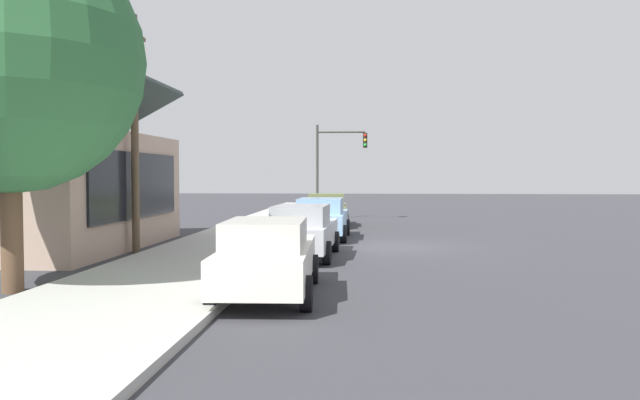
{
  "coord_description": "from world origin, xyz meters",
  "views": [
    {
      "loc": [
        -21.41,
        0.86,
        2.48
      ],
      "look_at": [
        0.78,
        2.57,
        1.57
      ],
      "focal_mm": 34.71,
      "sensor_mm": 36.0,
      "label": 1
    }
  ],
  "objects_px": {
    "utility_pole_wooden": "(135,129)",
    "fire_hydrant_red": "(254,242)",
    "car_silver": "(303,231)",
    "shade_tree": "(8,60)",
    "car_olive": "(327,209)",
    "traffic_light_main": "(337,156)",
    "car_skyblue": "(321,218)",
    "car_ivory": "(268,257)"
  },
  "relations": [
    {
      "from": "car_skyblue",
      "to": "fire_hydrant_red",
      "type": "relative_size",
      "value": 6.58
    },
    {
      "from": "car_olive",
      "to": "car_ivory",
      "type": "bearing_deg",
      "value": 177.5
    },
    {
      "from": "car_ivory",
      "to": "car_skyblue",
      "type": "relative_size",
      "value": 1.03
    },
    {
      "from": "fire_hydrant_red",
      "to": "utility_pole_wooden",
      "type": "bearing_deg",
      "value": 75.49
    },
    {
      "from": "car_ivory",
      "to": "utility_pole_wooden",
      "type": "relative_size",
      "value": 0.64
    },
    {
      "from": "car_silver",
      "to": "utility_pole_wooden",
      "type": "height_order",
      "value": "utility_pole_wooden"
    },
    {
      "from": "car_ivory",
      "to": "utility_pole_wooden",
      "type": "bearing_deg",
      "value": 36.08
    },
    {
      "from": "shade_tree",
      "to": "utility_pole_wooden",
      "type": "distance_m",
      "value": 6.72
    },
    {
      "from": "car_olive",
      "to": "utility_pole_wooden",
      "type": "height_order",
      "value": "utility_pole_wooden"
    },
    {
      "from": "shade_tree",
      "to": "fire_hydrant_red",
      "type": "bearing_deg",
      "value": -36.23
    },
    {
      "from": "car_skyblue",
      "to": "car_silver",
      "type": "bearing_deg",
      "value": 178.92
    },
    {
      "from": "shade_tree",
      "to": "utility_pole_wooden",
      "type": "height_order",
      "value": "shade_tree"
    },
    {
      "from": "shade_tree",
      "to": "car_ivory",
      "type": "bearing_deg",
      "value": -89.98
    },
    {
      "from": "car_skyblue",
      "to": "car_olive",
      "type": "relative_size",
      "value": 1.06
    },
    {
      "from": "car_silver",
      "to": "shade_tree",
      "type": "bearing_deg",
      "value": 138.58
    },
    {
      "from": "car_silver",
      "to": "car_skyblue",
      "type": "bearing_deg",
      "value": 0.1
    },
    {
      "from": "car_skyblue",
      "to": "fire_hydrant_red",
      "type": "height_order",
      "value": "car_skyblue"
    },
    {
      "from": "utility_pole_wooden",
      "to": "fire_hydrant_red",
      "type": "height_order",
      "value": "utility_pole_wooden"
    },
    {
      "from": "traffic_light_main",
      "to": "utility_pole_wooden",
      "type": "relative_size",
      "value": 0.69
    },
    {
      "from": "traffic_light_main",
      "to": "utility_pole_wooden",
      "type": "xyz_separation_m",
      "value": [
        -14.52,
        5.66,
        0.44
      ]
    },
    {
      "from": "car_ivory",
      "to": "car_olive",
      "type": "distance_m",
      "value": 17.28
    },
    {
      "from": "car_olive",
      "to": "traffic_light_main",
      "type": "relative_size",
      "value": 0.85
    },
    {
      "from": "car_skyblue",
      "to": "fire_hydrant_red",
      "type": "distance_m",
      "value": 5.96
    },
    {
      "from": "shade_tree",
      "to": "traffic_light_main",
      "type": "relative_size",
      "value": 1.47
    },
    {
      "from": "shade_tree",
      "to": "car_olive",
      "type": "bearing_deg",
      "value": -17.65
    },
    {
      "from": "shade_tree",
      "to": "car_skyblue",
      "type": "bearing_deg",
      "value": -26.55
    },
    {
      "from": "car_skyblue",
      "to": "car_olive",
      "type": "distance_m",
      "value": 5.92
    },
    {
      "from": "utility_pole_wooden",
      "to": "fire_hydrant_red",
      "type": "xyz_separation_m",
      "value": [
        -1.04,
        -4.0,
        -3.43
      ]
    },
    {
      "from": "traffic_light_main",
      "to": "fire_hydrant_red",
      "type": "relative_size",
      "value": 7.32
    },
    {
      "from": "car_silver",
      "to": "utility_pole_wooden",
      "type": "relative_size",
      "value": 0.63
    },
    {
      "from": "traffic_light_main",
      "to": "car_ivory",
      "type": "bearing_deg",
      "value": 179.06
    },
    {
      "from": "car_ivory",
      "to": "car_skyblue",
      "type": "xyz_separation_m",
      "value": [
        11.37,
        -0.25,
        0.0
      ]
    },
    {
      "from": "car_olive",
      "to": "traffic_light_main",
      "type": "height_order",
      "value": "traffic_light_main"
    },
    {
      "from": "car_olive",
      "to": "utility_pole_wooden",
      "type": "bearing_deg",
      "value": 150.87
    },
    {
      "from": "car_olive",
      "to": "utility_pole_wooden",
      "type": "distance_m",
      "value": 12.31
    },
    {
      "from": "traffic_light_main",
      "to": "fire_hydrant_red",
      "type": "height_order",
      "value": "traffic_light_main"
    },
    {
      "from": "car_silver",
      "to": "traffic_light_main",
      "type": "height_order",
      "value": "traffic_light_main"
    },
    {
      "from": "car_ivory",
      "to": "car_silver",
      "type": "bearing_deg",
      "value": -3.48
    },
    {
      "from": "car_skyblue",
      "to": "shade_tree",
      "type": "bearing_deg",
      "value": 153.96
    },
    {
      "from": "utility_pole_wooden",
      "to": "fire_hydrant_red",
      "type": "distance_m",
      "value": 5.37
    },
    {
      "from": "car_silver",
      "to": "shade_tree",
      "type": "distance_m",
      "value": 9.04
    },
    {
      "from": "car_olive",
      "to": "shade_tree",
      "type": "distance_m",
      "value": 18.58
    }
  ]
}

